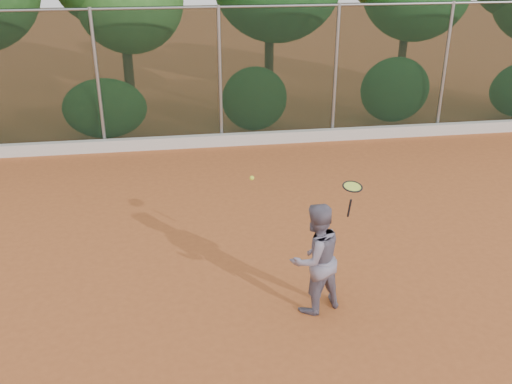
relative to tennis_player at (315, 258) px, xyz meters
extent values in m
plane|color=#AD5728|center=(-0.62, 0.49, -0.84)|extent=(80.00, 80.00, 0.00)
cube|color=beige|center=(-0.62, 7.31, -0.69)|extent=(24.00, 0.20, 0.30)
imported|color=slate|center=(0.00, 0.00, 0.00)|extent=(1.00, 0.90, 1.68)
cube|color=black|center=(-0.62, 7.49, 0.91)|extent=(24.00, 0.01, 3.50)
cylinder|color=gray|center=(-0.62, 7.49, 2.61)|extent=(24.00, 0.06, 0.06)
cylinder|color=gray|center=(-3.62, 7.49, 0.91)|extent=(0.09, 0.09, 3.50)
cylinder|color=gray|center=(-0.62, 7.49, 0.91)|extent=(0.09, 0.09, 3.50)
cylinder|color=gray|center=(2.38, 7.49, 0.91)|extent=(0.09, 0.09, 3.50)
cylinder|color=gray|center=(5.38, 7.49, 0.91)|extent=(0.09, 0.09, 3.50)
cylinder|color=#3E2A18|center=(-3.02, 9.79, 0.36)|extent=(0.28, 0.28, 2.40)
ellipsoid|color=#285A1F|center=(-2.82, 9.69, 2.56)|extent=(2.90, 2.40, 2.80)
cylinder|color=#3D2917|center=(0.98, 9.49, 0.66)|extent=(0.26, 0.26, 3.00)
cylinder|color=#482A1C|center=(5.08, 9.69, 0.51)|extent=(0.24, 0.24, 2.70)
ellipsoid|color=#34732C|center=(-3.62, 8.29, 0.01)|extent=(2.20, 1.16, 1.60)
ellipsoid|color=#2D6325|center=(0.38, 8.29, 0.11)|extent=(1.80, 1.04, 1.76)
ellipsoid|color=#2A6D29|center=(4.38, 8.29, 0.21)|extent=(2.00, 1.10, 1.84)
cylinder|color=black|center=(0.46, 0.03, 0.74)|extent=(0.05, 0.09, 0.29)
torus|color=black|center=(0.46, -0.03, 1.09)|extent=(0.34, 0.34, 0.07)
cylinder|color=#CBE242|center=(0.46, -0.03, 1.09)|extent=(0.28, 0.28, 0.05)
sphere|color=#D2E734|center=(-0.82, 0.53, 1.07)|extent=(0.07, 0.07, 0.07)
camera|label=1|loc=(-1.88, -6.75, 4.16)|focal=40.00mm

